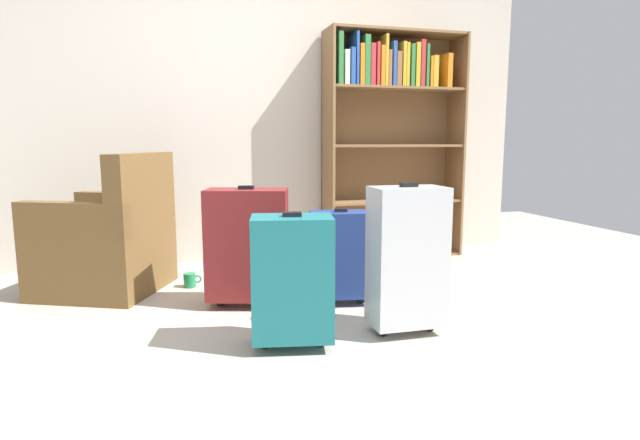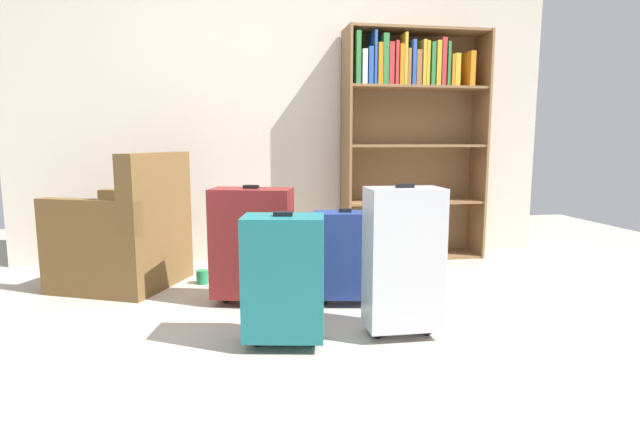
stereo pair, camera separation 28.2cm
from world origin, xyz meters
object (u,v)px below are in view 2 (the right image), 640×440
object	(u,v)px
mug	(203,277)
suitcase_dark_red	(252,243)
suitcase_navy_blue	(345,255)
bookshelf	(410,120)
suitcase_teal	(284,277)
suitcase_silver	(403,259)
armchair	(126,239)

from	to	relation	value
mug	suitcase_dark_red	world-z (taller)	suitcase_dark_red
suitcase_navy_blue	suitcase_dark_red	bearing A→B (deg)	168.95
suitcase_navy_blue	suitcase_dark_red	size ratio (longest dim) A/B	0.81
bookshelf	suitcase_navy_blue	world-z (taller)	bookshelf
bookshelf	suitcase_teal	xyz separation A→B (m)	(-1.23, -1.77, -0.80)
mug	suitcase_silver	size ratio (longest dim) A/B	0.16
armchair	mug	world-z (taller)	armchair
suitcase_silver	suitcase_navy_blue	bearing A→B (deg)	107.06
bookshelf	suitcase_dark_red	bearing A→B (deg)	-141.27
suitcase_teal	suitcase_dark_red	distance (m)	0.69
suitcase_navy_blue	suitcase_silver	world-z (taller)	suitcase_silver
bookshelf	suitcase_navy_blue	xyz separation A→B (m)	(-0.81, -1.19, -0.84)
suitcase_dark_red	suitcase_silver	bearing A→B (deg)	-42.90
armchair	mug	distance (m)	0.57
armchair	suitcase_navy_blue	xyz separation A→B (m)	(1.37, -0.67, -0.01)
suitcase_dark_red	suitcase_teal	bearing A→B (deg)	-80.32
suitcase_teal	mug	bearing A→B (deg)	110.35
armchair	suitcase_silver	xyz separation A→B (m)	(1.54, -1.22, 0.08)
suitcase_teal	suitcase_navy_blue	bearing A→B (deg)	53.66
suitcase_silver	suitcase_teal	bearing A→B (deg)	-177.94
suitcase_navy_blue	bookshelf	bearing A→B (deg)	55.83
mug	suitcase_dark_red	size ratio (longest dim) A/B	0.17
bookshelf	suitcase_navy_blue	distance (m)	1.66
bookshelf	mug	size ratio (longest dim) A/B	15.43
bookshelf	suitcase_silver	bearing A→B (deg)	-110.01
bookshelf	mug	world-z (taller)	bookshelf
bookshelf	armchair	world-z (taller)	bookshelf
mug	suitcase_navy_blue	world-z (taller)	suitcase_navy_blue
bookshelf	mug	distance (m)	2.08
armchair	mug	bearing A→B (deg)	-6.64
armchair	mug	size ratio (longest dim) A/B	7.71
mug	suitcase_navy_blue	bearing A→B (deg)	-35.10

